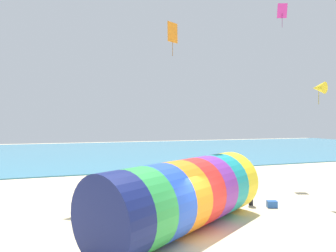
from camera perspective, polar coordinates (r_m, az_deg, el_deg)
ground_plane at (r=11.64m, az=11.25°, el=-22.35°), size 120.00×120.00×0.00m
sea at (r=46.96m, az=-11.94°, el=-4.79°), size 120.00×40.00×0.10m
giant_inflatable_tube at (r=13.01m, az=2.94°, el=-12.96°), size 9.07×7.22×2.96m
kite_handler at (r=17.40m, az=15.51°, el=-11.44°), size 0.42×0.39×1.75m
kite_orange_diamond at (r=20.03m, az=0.88°, el=17.32°), size 0.81×0.43×2.15m
kite_magenta_diamond at (r=27.08m, az=20.93°, el=19.76°), size 0.81×0.48×1.89m
kite_yellow_delta at (r=19.59m, az=26.79°, el=6.49°), size 0.89×0.91×1.31m
bystander_near_water at (r=26.06m, az=8.04°, el=-7.61°), size 0.36×0.42×1.55m
cooler_box at (r=17.42m, az=19.19°, el=-13.87°), size 0.61×0.52×0.36m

